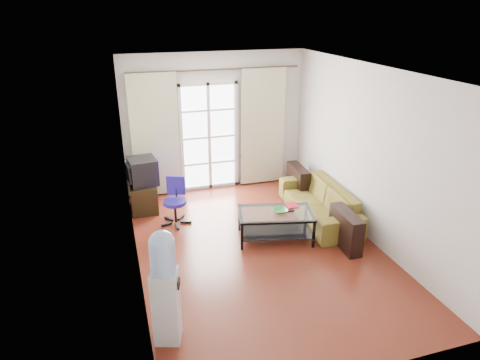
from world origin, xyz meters
name	(u,v)px	position (x,y,z in m)	size (l,w,h in m)	color
floor	(258,248)	(0.00, 0.00, 0.00)	(5.20, 5.20, 0.00)	maroon
ceiling	(261,70)	(0.00, 0.00, 2.70)	(5.20, 5.20, 0.00)	white
wall_back	(215,122)	(0.00, 2.60, 1.35)	(3.60, 0.02, 2.70)	silver
wall_front	(356,264)	(0.00, -2.60, 1.35)	(3.60, 0.02, 2.70)	silver
wall_left	(131,181)	(-1.80, 0.00, 1.35)	(0.02, 5.20, 2.70)	silver
wall_right	(369,155)	(1.80, 0.00, 1.35)	(0.02, 5.20, 2.70)	silver
french_door	(209,137)	(-0.15, 2.54, 1.07)	(1.16, 0.06, 2.15)	white
curtain_rod	(216,70)	(0.00, 2.50, 2.38)	(0.04, 0.04, 3.30)	#4C3F2D
curtain_left	(155,136)	(-1.20, 2.48, 1.20)	(0.90, 0.07, 2.35)	beige
curtain_right	(263,127)	(0.95, 2.48, 1.20)	(0.90, 0.07, 2.35)	beige
radiator	(255,168)	(0.80, 2.50, 0.33)	(0.64, 0.12, 0.64)	#9C9B9E
sofa	(319,202)	(1.37, 0.68, 0.29)	(0.89, 2.04, 0.59)	brown
coffee_table	(275,222)	(0.36, 0.20, 0.31)	(1.29, 0.92, 0.47)	silver
bowl	(280,211)	(0.42, 0.17, 0.50)	(0.25, 0.25, 0.06)	#2F823B
book	(287,206)	(0.60, 0.34, 0.48)	(0.19, 0.24, 0.02)	maroon
remote	(290,211)	(0.58, 0.16, 0.48)	(0.15, 0.04, 0.02)	black
tv_stand	(144,196)	(-1.54, 1.91, 0.25)	(0.46, 0.69, 0.51)	black
crt_tv	(142,171)	(-1.54, 1.91, 0.74)	(0.57, 0.56, 0.47)	black
task_chair	(176,210)	(-1.07, 1.21, 0.24)	(0.70, 0.70, 0.80)	black
water_cooler	(165,285)	(-1.60, -1.54, 0.72)	(0.35, 0.35, 1.38)	#BBBEC2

